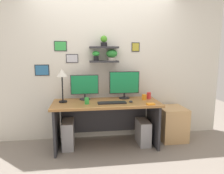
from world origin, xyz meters
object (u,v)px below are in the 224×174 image
(monitor_left, at_px, (85,86))
(computer_tower_left, at_px, (68,134))
(scissors_tray, at_px, (151,104))
(desk_lamp, at_px, (62,76))
(computer_tower_right, at_px, (143,132))
(computer_mouse, at_px, (131,102))
(pen_cup, at_px, (87,101))
(monitor_right, at_px, (124,84))
(desk, at_px, (106,113))
(drawer_cabinet, at_px, (172,123))
(keyboard, at_px, (112,103))
(water_cup, at_px, (149,95))
(coffee_mug, at_px, (144,97))

(monitor_left, distance_m, computer_tower_left, 0.82)
(scissors_tray, distance_m, computer_tower_left, 1.41)
(desk_lamp, height_order, computer_tower_right, desk_lamp)
(computer_mouse, height_order, pen_cup, pen_cup)
(monitor_left, xyz_separation_m, monitor_right, (0.67, 0.00, 0.03))
(desk, height_order, drawer_cabinet, desk)
(monitor_right, xyz_separation_m, pen_cup, (-0.65, -0.32, -0.20))
(keyboard, bearing_deg, computer_tower_right, 12.19)
(water_cup, bearing_deg, monitor_left, 175.64)
(desk_lamp, height_order, scissors_tray, desk_lamp)
(computer_mouse, distance_m, scissors_tray, 0.32)
(monitor_right, bearing_deg, drawer_cabinet, -5.99)
(coffee_mug, distance_m, water_cup, 0.12)
(monitor_left, relative_size, computer_mouse, 5.16)
(coffee_mug, bearing_deg, monitor_left, 171.59)
(keyboard, relative_size, scissors_tray, 3.67)
(monitor_right, xyz_separation_m, drawer_cabinet, (0.85, -0.09, -0.71))
(computer_tower_right, bearing_deg, monitor_left, 167.76)
(desk_lamp, distance_m, computer_tower_left, 0.95)
(desk_lamp, bearing_deg, water_cup, 2.50)
(keyboard, height_order, computer_mouse, computer_mouse)
(keyboard, bearing_deg, computer_mouse, 2.77)
(monitor_left, xyz_separation_m, water_cup, (1.09, -0.08, -0.17))
(monitor_left, relative_size, desk_lamp, 0.88)
(coffee_mug, bearing_deg, desk, -178.63)
(water_cup, bearing_deg, coffee_mug, -147.62)
(coffee_mug, distance_m, pen_cup, 0.98)
(water_cup, bearing_deg, desk_lamp, -177.50)
(monitor_left, height_order, keyboard, monitor_left)
(monitor_left, height_order, computer_tower_left, monitor_left)
(monitor_left, bearing_deg, pen_cup, -85.31)
(scissors_tray, bearing_deg, computer_tower_right, 94.55)
(coffee_mug, bearing_deg, drawer_cabinet, 6.09)
(monitor_right, height_order, scissors_tray, monitor_right)
(pen_cup, height_order, drawer_cabinet, pen_cup)
(desk, xyz_separation_m, water_cup, (0.75, 0.08, 0.26))
(computer_tower_right, bearing_deg, coffee_mug, 66.74)
(computer_tower_right, bearing_deg, computer_mouse, -156.83)
(monitor_right, xyz_separation_m, desk_lamp, (-1.02, -0.15, 0.17))
(desk, height_order, keyboard, keyboard)
(computer_tower_left, bearing_deg, keyboard, -12.39)
(coffee_mug, height_order, computer_tower_left, coffee_mug)
(desk, bearing_deg, computer_tower_right, -4.31)
(desk, relative_size, monitor_left, 3.67)
(desk, xyz_separation_m, scissors_tray, (0.65, -0.34, 0.22))
(keyboard, bearing_deg, water_cup, 19.91)
(water_cup, relative_size, drawer_cabinet, 0.19)
(keyboard, height_order, scissors_tray, scissors_tray)
(pen_cup, bearing_deg, keyboard, -1.10)
(desk, xyz_separation_m, drawer_cabinet, (1.18, 0.07, -0.25))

